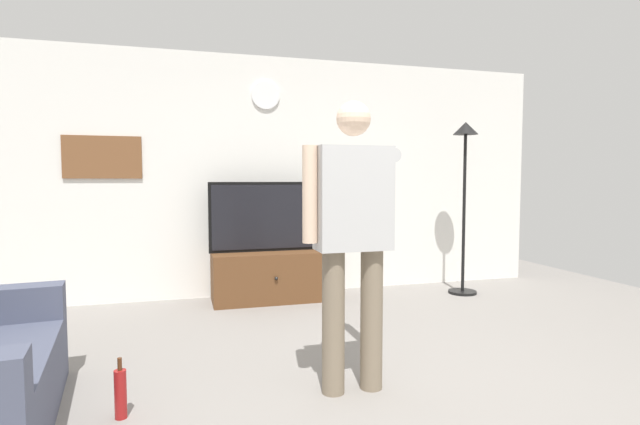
% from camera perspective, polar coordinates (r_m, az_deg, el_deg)
% --- Properties ---
extents(ground_plane, '(8.40, 8.40, 0.00)m').
position_cam_1_polar(ground_plane, '(3.15, 7.67, -20.92)').
color(ground_plane, gray).
extents(back_wall, '(6.40, 0.10, 2.70)m').
position_cam_1_polar(back_wall, '(5.69, -4.22, 4.18)').
color(back_wall, silver).
rests_on(back_wall, ground_plane).
extents(tv_stand, '(1.27, 0.58, 0.54)m').
position_cam_1_polar(tv_stand, '(5.40, -5.70, -7.36)').
color(tv_stand, brown).
rests_on(tv_stand, ground_plane).
extents(television, '(1.32, 0.07, 0.76)m').
position_cam_1_polar(television, '(5.36, -5.83, -0.47)').
color(television, black).
rests_on(television, tv_stand).
extents(wall_clock, '(0.32, 0.03, 0.32)m').
position_cam_1_polar(wall_clock, '(5.66, -6.38, 13.48)').
color(wall_clock, white).
extents(framed_picture, '(0.77, 0.04, 0.44)m').
position_cam_1_polar(framed_picture, '(5.57, -24.05, 5.92)').
color(framed_picture, brown).
extents(floor_lamp, '(0.32, 0.32, 1.97)m').
position_cam_1_polar(floor_lamp, '(5.83, 16.55, 4.60)').
color(floor_lamp, black).
rests_on(floor_lamp, ground_plane).
extents(person_standing_nearer_lamp, '(0.64, 0.78, 1.79)m').
position_cam_1_polar(person_standing_nearer_lamp, '(3.01, 3.81, -1.67)').
color(person_standing_nearer_lamp, '#7A6B56').
rests_on(person_standing_nearer_lamp, ground_plane).
extents(beverage_bottle, '(0.07, 0.07, 0.34)m').
position_cam_1_polar(beverage_bottle, '(3.08, -22.26, -18.94)').
color(beverage_bottle, maroon).
rests_on(beverage_bottle, ground_plane).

